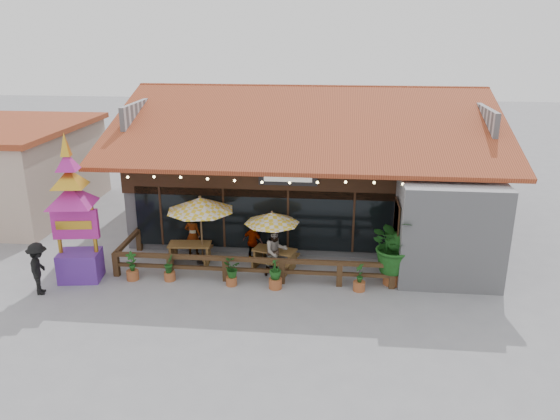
# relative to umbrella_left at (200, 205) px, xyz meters

# --- Properties ---
(ground) EXTENTS (100.00, 100.00, 0.00)m
(ground) POSITION_rel_umbrella_left_xyz_m (3.66, -0.89, -2.35)
(ground) COLOR gray
(ground) RESTS_ON ground
(restaurant_building) EXTENTS (15.50, 14.73, 6.09)m
(restaurant_building) POSITION_rel_umbrella_left_xyz_m (3.92, 5.72, -0.15)
(restaurant_building) COLOR #A1A1A6
(restaurant_building) RESTS_ON ground
(patio_railing) EXTENTS (10.00, 2.60, 0.92)m
(patio_railing) POSITION_rel_umbrella_left_xyz_m (1.41, -1.15, -1.74)
(patio_railing) COLOR #442C18
(patio_railing) RESTS_ON ground
(umbrella_left) EXTENTS (2.98, 2.98, 2.70)m
(umbrella_left) POSITION_rel_umbrella_left_xyz_m (0.00, 0.00, 0.00)
(umbrella_left) COLOR brown
(umbrella_left) RESTS_ON ground
(umbrella_right) EXTENTS (2.46, 2.46, 2.19)m
(umbrella_right) POSITION_rel_umbrella_left_xyz_m (2.65, 0.02, -0.44)
(umbrella_right) COLOR brown
(umbrella_right) RESTS_ON ground
(picnic_table_left) EXTENTS (1.69, 1.49, 0.77)m
(picnic_table_left) POSITION_rel_umbrella_left_xyz_m (-0.49, 0.03, -1.84)
(picnic_table_left) COLOR brown
(picnic_table_left) RESTS_ON ground
(picnic_table_right) EXTENTS (1.86, 1.71, 0.75)m
(picnic_table_right) POSITION_rel_umbrella_left_xyz_m (2.77, -0.15, -1.85)
(picnic_table_right) COLOR brown
(picnic_table_right) RESTS_ON ground
(thai_sign_tower) EXTENTS (2.38, 2.38, 5.68)m
(thai_sign_tower) POSITION_rel_umbrella_left_xyz_m (-3.98, -1.79, 0.65)
(thai_sign_tower) COLOR #55278F
(thai_sign_tower) RESTS_ON ground
(tropical_plant) EXTENTS (2.29, 2.16, 2.50)m
(tropical_plant) POSITION_rel_umbrella_left_xyz_m (7.03, -1.04, -0.92)
(tropical_plant) COLOR brown
(tropical_plant) RESTS_ON ground
(diner_a) EXTENTS (0.63, 0.43, 1.67)m
(diner_a) POSITION_rel_umbrella_left_xyz_m (-0.56, 0.77, -1.52)
(diner_a) COLOR #341C10
(diner_a) RESTS_ON ground
(diner_b) EXTENTS (1.10, 1.01, 1.81)m
(diner_b) POSITION_rel_umbrella_left_xyz_m (2.87, -0.70, -1.45)
(diner_b) COLOR #341C10
(diner_b) RESTS_ON ground
(diner_c) EXTENTS (0.96, 0.70, 1.51)m
(diner_c) POSITION_rel_umbrella_left_xyz_m (1.86, 0.50, -1.60)
(diner_c) COLOR #341C10
(diner_c) RESTS_ON ground
(pedestrian) EXTENTS (1.03, 1.33, 1.82)m
(pedestrian) POSITION_rel_umbrella_left_xyz_m (-4.85, -2.96, -1.44)
(pedestrian) COLOR black
(pedestrian) RESTS_ON ground
(planter_a) EXTENTS (0.45, 0.43, 1.06)m
(planter_a) POSITION_rel_umbrella_left_xyz_m (-2.16, -1.64, -1.91)
(planter_a) COLOR brown
(planter_a) RESTS_ON ground
(planter_b) EXTENTS (0.40, 0.43, 0.98)m
(planter_b) POSITION_rel_umbrella_left_xyz_m (-0.83, -1.56, -1.91)
(planter_b) COLOR brown
(planter_b) RESTS_ON ground
(planter_c) EXTENTS (0.61, 0.55, 0.94)m
(planter_c) POSITION_rel_umbrella_left_xyz_m (1.43, -1.73, -1.83)
(planter_c) COLOR brown
(planter_c) RESTS_ON ground
(planter_d) EXTENTS (0.56, 0.56, 1.11)m
(planter_d) POSITION_rel_umbrella_left_xyz_m (2.97, -1.80, -1.82)
(planter_d) COLOR brown
(planter_d) RESTS_ON ground
(planter_e) EXTENTS (0.41, 0.41, 1.01)m
(planter_e) POSITION_rel_umbrella_left_xyz_m (5.84, -1.68, -1.93)
(planter_e) COLOR brown
(planter_e) RESTS_ON ground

